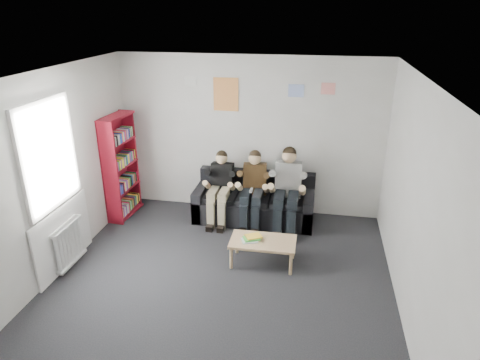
# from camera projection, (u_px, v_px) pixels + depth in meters

# --- Properties ---
(room_shell) EXTENTS (5.00, 5.00, 5.00)m
(room_shell) POSITION_uv_depth(u_px,v_px,m) (215.00, 196.00, 5.00)
(room_shell) COLOR black
(room_shell) RESTS_ON ground
(sofa) EXTENTS (2.00, 0.82, 0.77)m
(sofa) POSITION_uv_depth(u_px,v_px,m) (255.00, 203.00, 7.31)
(sofa) COLOR black
(sofa) RESTS_ON ground
(bookshelf) EXTENTS (0.27, 0.80, 1.77)m
(bookshelf) POSITION_uv_depth(u_px,v_px,m) (121.00, 167.00, 7.23)
(bookshelf) COLOR maroon
(bookshelf) RESTS_ON ground
(coffee_table) EXTENTS (0.92, 0.50, 0.37)m
(coffee_table) POSITION_uv_depth(u_px,v_px,m) (263.00, 243.00, 6.00)
(coffee_table) COLOR #DBAF7E
(coffee_table) RESTS_ON ground
(game_cases) EXTENTS (0.26, 0.23, 0.05)m
(game_cases) POSITION_uv_depth(u_px,v_px,m) (252.00, 238.00, 5.99)
(game_cases) COLOR white
(game_cases) RESTS_ON coffee_table
(person_left) EXTENTS (0.36, 0.78, 1.20)m
(person_left) POSITION_uv_depth(u_px,v_px,m) (220.00, 188.00, 7.11)
(person_left) COLOR black
(person_left) RESTS_ON sofa
(person_middle) EXTENTS (0.38, 0.82, 1.24)m
(person_middle) POSITION_uv_depth(u_px,v_px,m) (253.00, 190.00, 7.01)
(person_middle) COLOR #442E16
(person_middle) RESTS_ON sofa
(person_right) EXTENTS (0.43, 0.92, 1.33)m
(person_right) POSITION_uv_depth(u_px,v_px,m) (287.00, 190.00, 6.90)
(person_right) COLOR white
(person_right) RESTS_ON sofa
(radiator) EXTENTS (0.10, 0.64, 0.60)m
(radiator) POSITION_uv_depth(u_px,v_px,m) (69.00, 244.00, 5.93)
(radiator) COLOR white
(radiator) RESTS_ON ground
(window) EXTENTS (0.05, 1.30, 2.36)m
(window) POSITION_uv_depth(u_px,v_px,m) (56.00, 199.00, 5.68)
(window) COLOR white
(window) RESTS_ON room_shell
(poster_large) EXTENTS (0.42, 0.01, 0.55)m
(poster_large) POSITION_uv_depth(u_px,v_px,m) (226.00, 94.00, 7.06)
(poster_large) COLOR gold
(poster_large) RESTS_ON room_shell
(poster_blue) EXTENTS (0.25, 0.01, 0.20)m
(poster_blue) POSITION_uv_depth(u_px,v_px,m) (296.00, 91.00, 6.83)
(poster_blue) COLOR #4070DC
(poster_blue) RESTS_ON room_shell
(poster_pink) EXTENTS (0.22, 0.01, 0.18)m
(poster_pink) POSITION_uv_depth(u_px,v_px,m) (328.00, 89.00, 6.72)
(poster_pink) COLOR #E246B7
(poster_pink) RESTS_ON room_shell
(poster_sign) EXTENTS (0.20, 0.01, 0.14)m
(poster_sign) POSITION_uv_depth(u_px,v_px,m) (190.00, 81.00, 7.09)
(poster_sign) COLOR silver
(poster_sign) RESTS_ON room_shell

